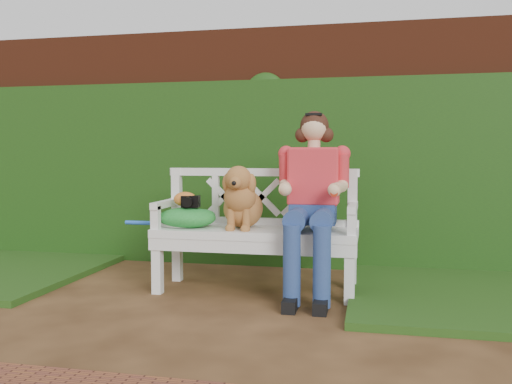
# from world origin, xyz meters

# --- Properties ---
(ground) EXTENTS (60.00, 60.00, 0.00)m
(ground) POSITION_xyz_m (0.00, 0.00, 0.00)
(ground) COLOR #372211
(brick_wall) EXTENTS (10.00, 0.30, 2.20)m
(brick_wall) POSITION_xyz_m (0.00, 1.90, 1.10)
(brick_wall) COLOR #5A2412
(brick_wall) RESTS_ON ground
(ivy_hedge) EXTENTS (10.00, 0.18, 1.70)m
(ivy_hedge) POSITION_xyz_m (0.00, 1.68, 0.85)
(ivy_hedge) COLOR #1E4A11
(ivy_hedge) RESTS_ON ground
(garden_bench) EXTENTS (1.62, 0.72, 0.48)m
(garden_bench) POSITION_xyz_m (0.40, 0.69, 0.24)
(garden_bench) COLOR white
(garden_bench) RESTS_ON ground
(seated_woman) EXTENTS (0.80, 0.89, 1.29)m
(seated_woman) POSITION_xyz_m (0.83, 0.67, 0.64)
(seated_woman) COLOR #E55562
(seated_woman) RESTS_ON ground
(dog) EXTENTS (0.41, 0.49, 0.47)m
(dog) POSITION_xyz_m (0.31, 0.65, 0.72)
(dog) COLOR brown
(dog) RESTS_ON garden_bench
(tennis_racket) EXTENTS (0.72, 0.36, 0.03)m
(tennis_racket) POSITION_xyz_m (-0.19, 0.68, 0.50)
(tennis_racket) COLOR silver
(tennis_racket) RESTS_ON garden_bench
(green_bag) EXTENTS (0.52, 0.44, 0.15)m
(green_bag) POSITION_xyz_m (-0.12, 0.64, 0.56)
(green_bag) COLOR green
(green_bag) RESTS_ON garden_bench
(camera_item) EXTENTS (0.14, 0.11, 0.09)m
(camera_item) POSITION_xyz_m (-0.09, 0.65, 0.67)
(camera_item) COLOR black
(camera_item) RESTS_ON green_bag
(baseball_glove) EXTENTS (0.18, 0.14, 0.11)m
(baseball_glove) POSITION_xyz_m (-0.15, 0.67, 0.69)
(baseball_glove) COLOR orange
(baseball_glove) RESTS_ON green_bag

